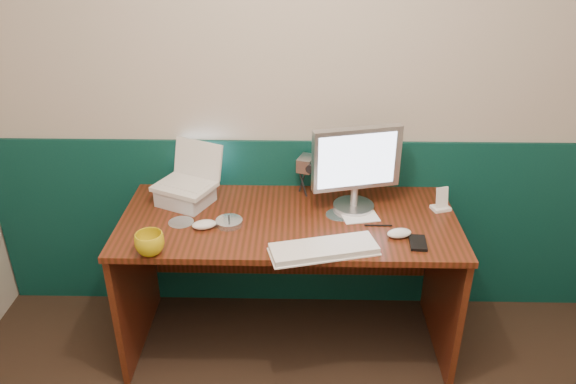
{
  "coord_description": "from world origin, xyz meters",
  "views": [
    {
      "loc": [
        -0.08,
        -0.92,
        2.08
      ],
      "look_at": [
        -0.13,
        1.23,
        0.97
      ],
      "focal_mm": 35.0,
      "sensor_mm": 36.0,
      "label": 1
    }
  ],
  "objects_px": {
    "monitor": "(356,168)",
    "keyboard": "(324,250)",
    "camcorder": "(306,177)",
    "mug": "(150,244)",
    "laptop": "(183,167)",
    "desk": "(289,283)"
  },
  "relations": [
    {
      "from": "laptop",
      "to": "keyboard",
      "type": "bearing_deg",
      "value": -7.13
    },
    {
      "from": "keyboard",
      "to": "laptop",
      "type": "bearing_deg",
      "value": 133.13
    },
    {
      "from": "keyboard",
      "to": "camcorder",
      "type": "distance_m",
      "value": 0.56
    },
    {
      "from": "desk",
      "to": "laptop",
      "type": "height_order",
      "value": "laptop"
    },
    {
      "from": "monitor",
      "to": "camcorder",
      "type": "bearing_deg",
      "value": 132.6
    },
    {
      "from": "monitor",
      "to": "mug",
      "type": "relative_size",
      "value": 3.37
    },
    {
      "from": "keyboard",
      "to": "mug",
      "type": "distance_m",
      "value": 0.74
    },
    {
      "from": "monitor",
      "to": "mug",
      "type": "distance_m",
      "value": 1.01
    },
    {
      "from": "keyboard",
      "to": "mug",
      "type": "relative_size",
      "value": 3.62
    },
    {
      "from": "monitor",
      "to": "mug",
      "type": "xyz_separation_m",
      "value": [
        -0.9,
        -0.43,
        -0.16
      ]
    },
    {
      "from": "monitor",
      "to": "keyboard",
      "type": "height_order",
      "value": "monitor"
    },
    {
      "from": "laptop",
      "to": "camcorder",
      "type": "xyz_separation_m",
      "value": [
        0.6,
        0.12,
        -0.11
      ]
    },
    {
      "from": "laptop",
      "to": "mug",
      "type": "bearing_deg",
      "value": -73.08
    },
    {
      "from": "mug",
      "to": "camcorder",
      "type": "xyz_separation_m",
      "value": [
        0.67,
        0.58,
        0.04
      ]
    },
    {
      "from": "desk",
      "to": "monitor",
      "type": "relative_size",
      "value": 3.76
    },
    {
      "from": "camcorder",
      "to": "keyboard",
      "type": "bearing_deg",
      "value": -63.46
    },
    {
      "from": "monitor",
      "to": "mug",
      "type": "height_order",
      "value": "monitor"
    },
    {
      "from": "camcorder",
      "to": "mug",
      "type": "bearing_deg",
      "value": -120.09
    },
    {
      "from": "camcorder",
      "to": "laptop",
      "type": "bearing_deg",
      "value": -149.34
    },
    {
      "from": "mug",
      "to": "laptop",
      "type": "bearing_deg",
      "value": 81.55
    },
    {
      "from": "mug",
      "to": "camcorder",
      "type": "relative_size",
      "value": 0.71
    },
    {
      "from": "monitor",
      "to": "keyboard",
      "type": "relative_size",
      "value": 0.93
    }
  ]
}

